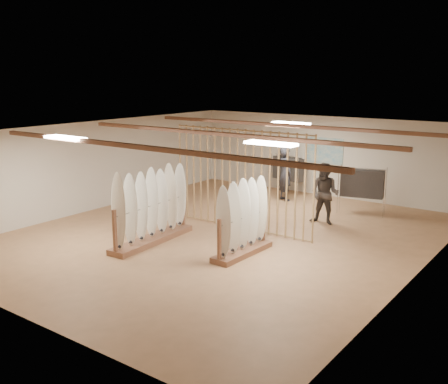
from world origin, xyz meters
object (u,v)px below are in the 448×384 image
Objects in this scene: clothing_rack_b at (362,184)px; rack_right at (243,230)px; rack_left at (152,217)px; shopper_a at (285,170)px; clothing_rack_a at (288,169)px; shopper_b at (325,190)px.

rack_right is at bearing -112.54° from clothing_rack_b.
rack_left is 1.34× the size of shopper_a.
shopper_b is at bearing -30.27° from clothing_rack_a.
rack_right is 6.77m from clothing_rack_a.
rack_right is at bearing -100.85° from shopper_b.
shopper_b reaches higher than clothing_rack_a.
shopper_b reaches higher than rack_right.
clothing_rack_b is at bearing -155.43° from shopper_a.
rack_right is 0.95× the size of shopper_b.
rack_left is 6.68m from clothing_rack_b.
clothing_rack_a is at bearing 130.49° from shopper_b.
rack_left is 1.39× the size of shopper_b.
clothing_rack_a is 3.90m from shopper_b.
rack_right is 0.91× the size of shopper_a.
clothing_rack_b is 0.73× the size of shopper_b.
rack_left is 6.94m from clothing_rack_a.
shopper_b is (2.75, -2.77, 0.08)m from clothing_rack_a.
rack_right is 5.32m from clothing_rack_b.
clothing_rack_a is 0.71× the size of shopper_b.
rack_left is 1.47× the size of rack_right.
clothing_rack_a is 0.96× the size of clothing_rack_b.
rack_left is at bearing -164.80° from rack_right.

